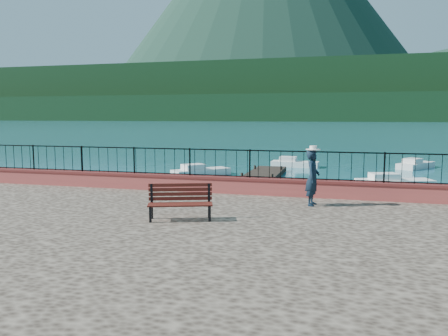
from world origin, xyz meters
The scene contains 15 objects.
ground centered at (0.00, 0.00, 0.00)m, with size 2000.00×2000.00×0.00m, color #19596B.
parapet centered at (0.00, 3.70, 1.49)m, with size 28.00×0.46×0.58m, color #AC443E.
railing centered at (0.00, 3.70, 2.25)m, with size 27.00×0.05×0.95m, color black.
dock centered at (-2.00, 12.00, 0.15)m, with size 2.00×16.00×0.30m, color #2D231C.
far_forest centered at (0.00, 300.00, 9.00)m, with size 900.00×60.00×18.00m, color black.
foothills centered at (0.00, 360.00, 22.00)m, with size 900.00×120.00×44.00m, color black.
park_bench centered at (-1.29, -0.49, 1.48)m, with size 1.77×1.07×0.93m.
person centered at (1.93, 2.31, 2.05)m, with size 0.62×0.41×1.70m, color black.
hat centered at (1.93, 2.31, 2.96)m, with size 0.44×0.44×0.12m, color white.
boat_0 centered at (-5.94, 7.59, 0.40)m, with size 3.61×1.30×0.80m, color silver.
boat_1 centered at (5.21, 9.06, 0.40)m, with size 3.57×1.30×0.80m, color silver.
boat_2 centered at (5.65, 14.35, 0.40)m, with size 4.09×1.30×0.80m, color white.
boat_3 centered at (-6.14, 16.11, 0.40)m, with size 3.87×1.30×0.80m, color silver.
boat_4 centered at (-0.66, 22.56, 0.40)m, with size 3.54×1.30×0.80m, color white.
boat_5 centered at (8.17, 24.02, 0.40)m, with size 3.70×1.30×0.80m, color silver.
Camera 1 is at (2.74, -11.03, 3.93)m, focal length 35.00 mm.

